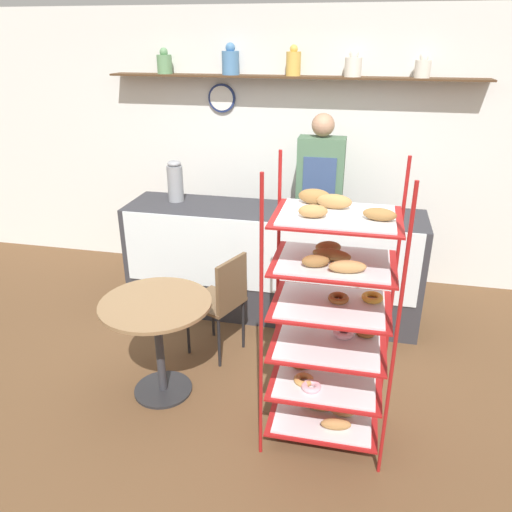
# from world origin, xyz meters

# --- Properties ---
(ground_plane) EXTENTS (14.00, 14.00, 0.00)m
(ground_plane) POSITION_xyz_m (0.00, 0.00, 0.00)
(ground_plane) COLOR brown
(back_wall) EXTENTS (10.00, 0.30, 2.70)m
(back_wall) POSITION_xyz_m (-0.00, 2.02, 1.37)
(back_wall) COLOR white
(back_wall) RESTS_ON ground_plane
(display_counter) EXTENTS (2.66, 0.63, 1.02)m
(display_counter) POSITION_xyz_m (0.00, 1.03, 0.51)
(display_counter) COLOR #333338
(display_counter) RESTS_ON ground_plane
(pastry_rack) EXTENTS (0.75, 0.55, 1.81)m
(pastry_rack) POSITION_xyz_m (0.64, -0.46, 0.87)
(pastry_rack) COLOR #A51919
(pastry_rack) RESTS_ON ground_plane
(person_worker) EXTENTS (0.44, 0.23, 1.78)m
(person_worker) POSITION_xyz_m (0.36, 1.58, 0.98)
(person_worker) COLOR #282833
(person_worker) RESTS_ON ground_plane
(cafe_table) EXTENTS (0.78, 0.78, 0.75)m
(cafe_table) POSITION_xyz_m (-0.56, -0.30, 0.57)
(cafe_table) COLOR #262628
(cafe_table) RESTS_ON ground_plane
(cafe_chair) EXTENTS (0.49, 0.49, 0.88)m
(cafe_chair) POSITION_xyz_m (-0.25, 0.26, 0.54)
(cafe_chair) COLOR black
(cafe_chair) RESTS_ON ground_plane
(coffee_carafe) EXTENTS (0.14, 0.14, 0.38)m
(coffee_carafe) POSITION_xyz_m (-0.93, 1.11, 1.20)
(coffee_carafe) COLOR gray
(coffee_carafe) RESTS_ON display_counter
(donut_tray_counter) EXTENTS (0.42, 0.32, 0.05)m
(donut_tray_counter) POSITION_xyz_m (0.81, 0.96, 1.03)
(donut_tray_counter) COLOR silver
(donut_tray_counter) RESTS_ON display_counter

